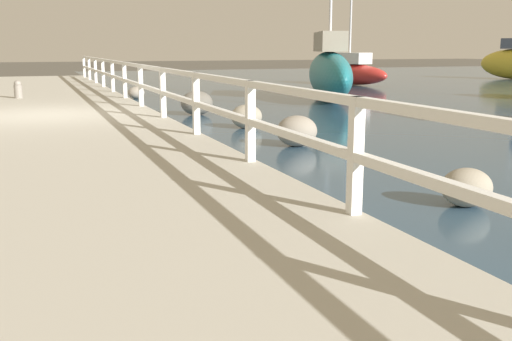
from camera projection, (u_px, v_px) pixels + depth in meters
ground_plane at (44, 128)px, 12.25m from camera, size 120.00×120.00×0.00m
dock_walkway at (44, 122)px, 12.22m from camera, size 4.63×36.00×0.26m
railing at (151, 80)px, 12.83m from camera, size 0.10×32.50×0.97m
boulder_near_dock at (246, 116)px, 12.17m from camera, size 0.64×0.58×0.48m
boulder_water_edge at (297, 131)px, 9.93m from camera, size 0.69×0.62×0.51m
boulder_downstream at (467, 187)px, 6.17m from camera, size 0.54×0.48×0.40m
boulder_mid_strip at (136, 93)px, 19.14m from camera, size 0.53×0.47×0.39m
boulder_far_strip at (197, 103)px, 14.53m from camera, size 0.78×0.70×0.59m
mooring_bollard at (18, 89)px, 16.24m from camera, size 0.22×0.22×0.48m
sailboat_red at (349, 71)px, 26.32m from camera, size 2.11×4.64×6.86m
sailboat_teal at (329, 72)px, 18.82m from camera, size 3.00×5.96×5.42m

